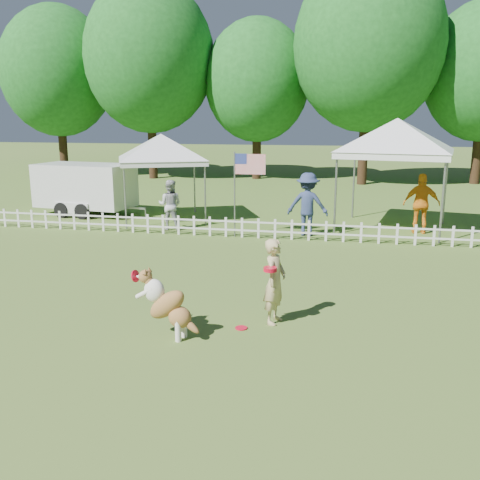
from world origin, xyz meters
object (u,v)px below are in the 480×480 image
(dog, at_px, (168,305))
(spectator_a, at_px, (170,205))
(handler, at_px, (275,281))
(spectator_b, at_px, (308,204))
(frisbee_on_turf, at_px, (241,328))
(flag_pole, at_px, (235,195))
(spectator_c, at_px, (421,204))
(canopy_tent_left, at_px, (162,178))
(canopy_tent_right, at_px, (394,176))
(cargo_trailer, at_px, (85,189))

(dog, bearing_deg, spectator_a, 120.56)
(handler, relative_size, spectator_b, 0.79)
(frisbee_on_turf, bearing_deg, flag_pole, 103.03)
(spectator_c, bearing_deg, canopy_tent_left, -2.00)
(canopy_tent_left, bearing_deg, spectator_a, -87.03)
(canopy_tent_left, relative_size, spectator_b, 1.52)
(frisbee_on_turf, distance_m, canopy_tent_right, 9.86)
(canopy_tent_right, distance_m, spectator_a, 7.21)
(spectator_a, bearing_deg, spectator_b, 177.59)
(handler, relative_size, spectator_c, 0.81)
(handler, distance_m, frisbee_on_turf, 0.99)
(canopy_tent_right, xyz_separation_m, spectator_a, (-6.98, -1.54, -0.92))
(canopy_tent_left, relative_size, spectator_a, 1.82)
(spectator_c, bearing_deg, spectator_b, 17.57)
(dog, height_order, spectator_c, spectator_c)
(handler, height_order, flag_pole, flag_pole)
(frisbee_on_turf, height_order, canopy_tent_right, canopy_tent_right)
(frisbee_on_turf, relative_size, spectator_b, 0.11)
(canopy_tent_right, xyz_separation_m, spectator_c, (0.83, -0.53, -0.79))
(frisbee_on_turf, xyz_separation_m, canopy_tent_left, (-4.67, 9.21, 1.45))
(cargo_trailer, distance_m, spectator_c, 11.81)
(canopy_tent_right, bearing_deg, spectator_a, -157.16)
(handler, distance_m, cargo_trailer, 12.47)
(canopy_tent_right, bearing_deg, handler, -95.98)
(canopy_tent_left, relative_size, cargo_trailer, 0.67)
(canopy_tent_left, bearing_deg, frisbee_on_turf, -87.26)
(dog, xyz_separation_m, spectator_c, (5.03, 9.26, 0.37))
(canopy_tent_left, xyz_separation_m, spectator_a, (0.79, -1.55, -0.66))
(canopy_tent_right, bearing_deg, cargo_trailer, -172.01)
(dog, bearing_deg, spectator_b, 90.97)
(spectator_b, bearing_deg, handler, 92.26)
(dog, relative_size, flag_pole, 0.44)
(canopy_tent_left, xyz_separation_m, spectator_b, (5.17, -1.52, -0.50))
(canopy_tent_right, distance_m, spectator_b, 3.10)
(cargo_trailer, xyz_separation_m, flag_pole, (6.22, -2.63, 0.32))
(frisbee_on_turf, distance_m, cargo_trailer, 12.48)
(dog, relative_size, canopy_tent_left, 0.38)
(frisbee_on_turf, distance_m, flag_pole, 7.33)
(canopy_tent_left, distance_m, spectator_b, 5.42)
(frisbee_on_turf, height_order, flag_pole, flag_pole)
(spectator_b, bearing_deg, spectator_c, -161.84)
(spectator_a, height_order, spectator_c, spectator_c)
(cargo_trailer, bearing_deg, spectator_a, -19.27)
(spectator_a, bearing_deg, handler, 118.42)
(cargo_trailer, xyz_separation_m, spectator_a, (3.96, -2.00, -0.15))
(flag_pole, distance_m, spectator_b, 2.25)
(spectator_c, bearing_deg, spectator_a, 8.95)
(canopy_tent_left, relative_size, flag_pole, 1.14)
(dog, distance_m, frisbee_on_turf, 1.37)
(dog, distance_m, canopy_tent_right, 10.71)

